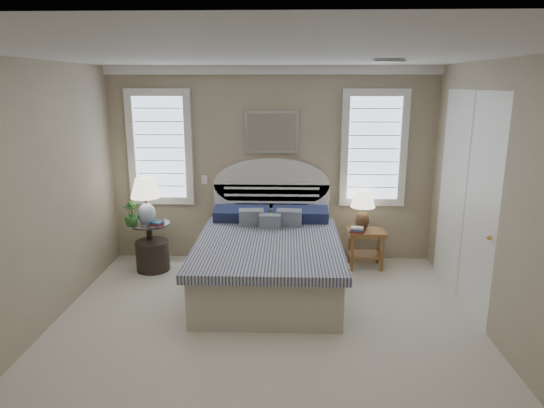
{
  "coord_description": "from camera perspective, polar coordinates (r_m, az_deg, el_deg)",
  "views": [
    {
      "loc": [
        0.23,
        -4.18,
        2.47
      ],
      "look_at": [
        0.05,
        1.0,
        1.17
      ],
      "focal_mm": 32.0,
      "sensor_mm": 36.0,
      "label": 1
    }
  ],
  "objects": [
    {
      "name": "floor",
      "position": [
        4.86,
        -1.07,
        -16.49
      ],
      "size": [
        4.5,
        5.0,
        0.01
      ],
      "primitive_type": "cube",
      "color": "#BFB5A3",
      "rests_on": "ground"
    },
    {
      "name": "ceiling",
      "position": [
        4.19,
        -1.25,
        17.19
      ],
      "size": [
        4.5,
        5.0,
        0.01
      ],
      "primitive_type": "cube",
      "color": "silver",
      "rests_on": "wall_back"
    },
    {
      "name": "wall_back",
      "position": [
        6.78,
        -0.03,
        4.53
      ],
      "size": [
        4.5,
        0.02,
        2.7
      ],
      "primitive_type": "cube",
      "color": "tan",
      "rests_on": "floor"
    },
    {
      "name": "wall_left",
      "position": [
        4.99,
        -27.93,
        -0.6
      ],
      "size": [
        0.02,
        5.0,
        2.7
      ],
      "primitive_type": "cube",
      "color": "tan",
      "rests_on": "floor"
    },
    {
      "name": "wall_right",
      "position": [
        4.78,
        26.9,
        -1.06
      ],
      "size": [
        0.02,
        5.0,
        2.7
      ],
      "primitive_type": "cube",
      "color": "tan",
      "rests_on": "floor"
    },
    {
      "name": "crown_molding",
      "position": [
        6.65,
        -0.05,
        15.5
      ],
      "size": [
        4.5,
        0.08,
        0.12
      ],
      "primitive_type": "cube",
      "color": "white",
      "rests_on": "wall_back"
    },
    {
      "name": "hvac_vent",
      "position": [
        5.08,
        13.49,
        16.05
      ],
      "size": [
        0.3,
        0.2,
        0.02
      ],
      "primitive_type": "cube",
      "color": "#B2B2B2",
      "rests_on": "ceiling"
    },
    {
      "name": "switch_plate",
      "position": [
        6.9,
        -7.96,
        2.87
      ],
      "size": [
        0.08,
        0.01,
        0.12
      ],
      "primitive_type": "cube",
      "color": "white",
      "rests_on": "wall_back"
    },
    {
      "name": "window_left",
      "position": [
        6.95,
        -13.01,
        6.49
      ],
      "size": [
        0.9,
        0.06,
        1.6
      ],
      "primitive_type": "cube",
      "color": "#A8BAD5",
      "rests_on": "wall_back"
    },
    {
      "name": "window_right",
      "position": [
        6.82,
        11.87,
        6.41
      ],
      "size": [
        0.9,
        0.06,
        1.6
      ],
      "primitive_type": "cube",
      "color": "#A8BAD5",
      "rests_on": "wall_back"
    },
    {
      "name": "painting",
      "position": [
        6.68,
        -0.05,
        8.45
      ],
      "size": [
        0.74,
        0.04,
        0.58
      ],
      "primitive_type": "cube",
      "color": "silver",
      "rests_on": "wall_back"
    },
    {
      "name": "closet_door",
      "position": [
        5.88,
        21.77,
        0.55
      ],
      "size": [
        0.02,
        1.8,
        2.4
      ],
      "primitive_type": "cube",
      "color": "white",
      "rests_on": "floor"
    },
    {
      "name": "bed",
      "position": [
        6.02,
        -0.37,
        -6.23
      ],
      "size": [
        1.72,
        2.28,
        1.47
      ],
      "color": "beige",
      "rests_on": "floor"
    },
    {
      "name": "side_table_left",
      "position": [
        6.83,
        -14.17,
        -4.16
      ],
      "size": [
        0.56,
        0.56,
        0.63
      ],
      "color": "black",
      "rests_on": "floor"
    },
    {
      "name": "nightstand_right",
      "position": [
        6.75,
        10.99,
        -4.21
      ],
      "size": [
        0.5,
        0.4,
        0.53
      ],
      "color": "brown",
      "rests_on": "floor"
    },
    {
      "name": "floor_pot",
      "position": [
        6.78,
        -13.84,
        -5.91
      ],
      "size": [
        0.55,
        0.55,
        0.41
      ],
      "primitive_type": "cylinder",
      "rotation": [
        0.0,
        0.0,
        0.27
      ],
      "color": "black",
      "rests_on": "floor"
    },
    {
      "name": "lamp_left",
      "position": [
        6.64,
        -14.66,
        0.91
      ],
      "size": [
        0.51,
        0.51,
        0.63
      ],
      "rotation": [
        0.0,
        0.0,
        0.41
      ],
      "color": "silver",
      "rests_on": "side_table_left"
    },
    {
      "name": "lamp_right",
      "position": [
        6.66,
        10.63,
        -0.19
      ],
      "size": [
        0.35,
        0.35,
        0.54
      ],
      "rotation": [
        0.0,
        0.0,
        0.05
      ],
      "color": "black",
      "rests_on": "nightstand_right"
    },
    {
      "name": "potted_plant",
      "position": [
        6.65,
        -16.23,
        -1.11
      ],
      "size": [
        0.22,
        0.22,
        0.33
      ],
      "primitive_type": "imported",
      "rotation": [
        0.0,
        0.0,
        -0.22
      ],
      "color": "#33722D",
      "rests_on": "side_table_left"
    },
    {
      "name": "books_left",
      "position": [
        6.64,
        -13.42,
        -2.24
      ],
      "size": [
        0.19,
        0.16,
        0.04
      ],
      "rotation": [
        0.0,
        0.0,
        -0.35
      ],
      "color": "maroon",
      "rests_on": "side_table_left"
    },
    {
      "name": "books_right",
      "position": [
        6.58,
        9.99,
        -3.02
      ],
      "size": [
        0.21,
        0.18,
        0.07
      ],
      "rotation": [
        0.0,
        0.0,
        -0.32
      ],
      "color": "maroon",
      "rests_on": "nightstand_right"
    }
  ]
}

